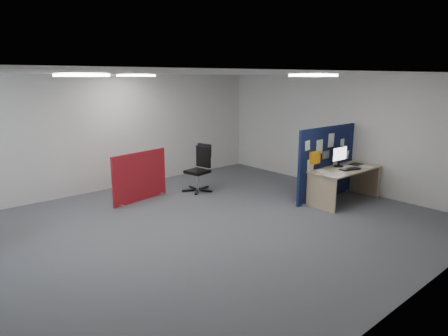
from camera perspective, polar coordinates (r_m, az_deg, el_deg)
floor at (r=7.08m, az=-5.02°, el=-9.11°), size 9.00×9.00×0.00m
ceiling at (r=6.56m, az=-5.49°, el=13.31°), size 9.00×7.00×0.02m
wall_back at (r=9.71m, az=-17.57°, el=4.65°), size 9.00×0.02×2.70m
wall_front at (r=4.45m, az=22.52°, el=-5.10°), size 9.00×0.02×2.70m
wall_right at (r=9.98m, az=16.18°, el=4.95°), size 0.02×7.00×2.70m
ceiling_lights at (r=7.30m, az=-6.46°, el=13.02°), size 4.10×4.10×0.04m
navy_divider at (r=9.01m, az=14.40°, el=0.70°), size 1.94×0.30×1.60m
main_desk at (r=8.98m, az=16.60°, el=-1.09°), size 1.72×0.76×0.73m
monitor_main at (r=9.01m, az=16.13°, el=1.73°), size 0.51×0.21×0.44m
keyboard at (r=8.84m, az=17.56°, el=-0.14°), size 0.48×0.30×0.02m
mouse at (r=9.09m, az=18.69°, el=0.15°), size 0.10×0.07×0.03m
paper_tray at (r=9.38m, az=18.33°, el=0.52°), size 0.29×0.23×0.01m
red_divider at (r=8.83m, az=-11.92°, el=-1.27°), size 1.42×0.30×1.07m
office_chair at (r=9.39m, az=-3.39°, el=0.41°), size 0.72×0.71×1.08m
desk_papers at (r=8.82m, az=16.37°, el=-0.16°), size 1.57×0.78×0.00m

